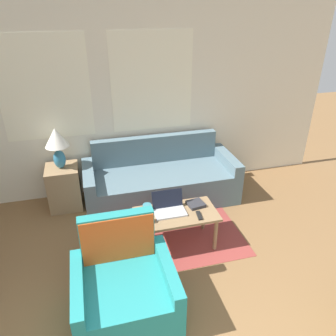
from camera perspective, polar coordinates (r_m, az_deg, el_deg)
The scene contains 12 objects.
wall_back at distance 4.50m, azimuth -10.40°, elevation 11.08°, with size 6.43×0.06×2.60m.
rug at distance 4.28m, azimuth -0.43°, elevation -8.95°, with size 1.63×1.82×0.01m.
couch at distance 4.59m, azimuth -1.36°, elevation -2.26°, with size 2.07×0.83×0.83m.
armchair at distance 3.10m, azimuth -7.59°, elevation -20.26°, with size 0.86×0.77×0.88m.
side_table at distance 4.60m, azimuth -17.60°, elevation -3.18°, with size 0.42×0.42×0.59m.
table_lamp at distance 4.32m, azimuth -18.81°, elevation 4.29°, with size 0.29×0.29×0.54m.
coffee_table at distance 3.68m, azimuth 1.45°, elevation -8.57°, with size 0.90×0.48×0.44m.
laptop at distance 3.65m, azimuth 0.18°, elevation -6.88°, with size 0.35×0.26×0.22m.
cup_navy at distance 3.66m, azimuth -3.65°, elevation -6.94°, with size 0.10×0.10×0.09m.
cup_yellow at distance 3.49m, azimuth -3.52°, elevation -8.86°, with size 0.08×0.08×0.09m.
book_red at distance 3.77m, azimuth 4.85°, elevation -6.26°, with size 0.21×0.20×0.04m.
tv_remote at distance 3.61m, azimuth 5.46°, elevation -8.24°, with size 0.06×0.15×0.02m.
Camera 1 is at (-0.32, -0.27, 2.55)m, focal length 35.00 mm.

